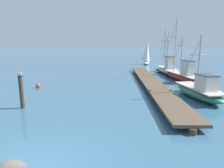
{
  "coord_description": "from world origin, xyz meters",
  "views": [
    {
      "loc": [
        3.14,
        -4.96,
        4.07
      ],
      "look_at": [
        2.29,
        8.08,
        1.4
      ],
      "focal_mm": 31.65,
      "sensor_mm": 36.0,
      "label": 1
    }
  ],
  "objects": [
    {
      "name": "fishing_boat_1",
      "position": [
        9.53,
        17.11,
        0.67
      ],
      "size": [
        2.94,
        8.85,
        7.08
      ],
      "color": "#AD2823",
      "rests_on": "ground"
    },
    {
      "name": "perched_seagull",
      "position": [
        -3.41,
        6.8,
        2.25
      ],
      "size": [
        0.38,
        0.16,
        0.26
      ],
      "color": "gold",
      "rests_on": "mooring_piling"
    },
    {
      "name": "mooring_piling",
      "position": [
        -3.4,
        6.8,
        1.09
      ],
      "size": [
        0.3,
        0.3,
        2.1
      ],
      "color": "#3D3023",
      "rests_on": "ground"
    },
    {
      "name": "fishing_boat_2",
      "position": [
        9.08,
        22.78,
        0.67
      ],
      "size": [
        2.37,
        7.89,
        6.37
      ],
      "color": "silver",
      "rests_on": "ground"
    },
    {
      "name": "mooring_buoy",
      "position": [
        -5.0,
        12.7,
        0.22
      ],
      "size": [
        0.44,
        0.44,
        0.52
      ],
      "color": "#E04C1E",
      "rests_on": "ground"
    },
    {
      "name": "fishing_boat_0",
      "position": [
        8.8,
        9.92,
        0.6
      ],
      "size": [
        2.81,
        5.63,
        4.7
      ],
      "color": "#337556",
      "rests_on": "ground"
    },
    {
      "name": "distant_sailboat",
      "position": [
        7.44,
        35.22,
        2.16
      ],
      "size": [
        2.33,
        3.53,
        4.93
      ],
      "color": "silver",
      "rests_on": "ground"
    },
    {
      "name": "floating_dock",
      "position": [
        5.71,
        14.7,
        0.36
      ],
      "size": [
        2.89,
        22.47,
        0.53
      ],
      "color": "brown",
      "rests_on": "ground"
    }
  ]
}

